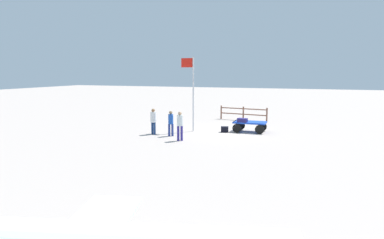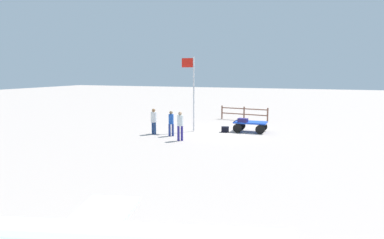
# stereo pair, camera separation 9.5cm
# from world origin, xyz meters

# --- Properties ---
(ground_plane) EXTENTS (120.00, 120.00, 0.00)m
(ground_plane) POSITION_xyz_m (0.00, 0.00, 0.00)
(ground_plane) COLOR #B4A69C
(luggage_cart) EXTENTS (2.12, 1.35, 0.69)m
(luggage_cart) POSITION_xyz_m (-1.68, -0.24, 0.50)
(luggage_cart) COLOR blue
(luggage_cart) RESTS_ON ground
(suitcase_maroon) EXTENTS (0.68, 0.48, 0.25)m
(suitcase_maroon) POSITION_xyz_m (-1.27, 0.16, 0.81)
(suitcase_maroon) COLOR navy
(suitcase_maroon) RESTS_ON luggage_cart
(suitcase_grey) EXTENTS (0.58, 0.50, 0.37)m
(suitcase_grey) POSITION_xyz_m (-0.16, 0.45, 0.18)
(suitcase_grey) COLOR black
(suitcase_grey) RESTS_ON ground
(worker_lead) EXTENTS (0.41, 0.41, 1.57)m
(worker_lead) POSITION_xyz_m (2.62, 2.96, 0.89)
(worker_lead) COLOR navy
(worker_lead) RESTS_ON ground
(worker_trailing) EXTENTS (0.47, 0.47, 1.65)m
(worker_trailing) POSITION_xyz_m (3.90, 2.79, 0.98)
(worker_trailing) COLOR navy
(worker_trailing) RESTS_ON ground
(worker_supervisor) EXTENTS (0.46, 0.46, 1.70)m
(worker_supervisor) POSITION_xyz_m (1.54, 4.10, 0.99)
(worker_supervisor) COLOR navy
(worker_supervisor) RESTS_ON ground
(flagpole) EXTENTS (0.90, 0.10, 4.95)m
(flagpole) POSITION_xyz_m (2.01, 0.86, 2.95)
(flagpole) COLOR silver
(flagpole) RESTS_ON ground
(wooden_fence) EXTENTS (4.01, 0.66, 1.13)m
(wooden_fence) POSITION_xyz_m (-0.18, -5.38, 0.65)
(wooden_fence) COLOR brown
(wooden_fence) RESTS_ON ground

